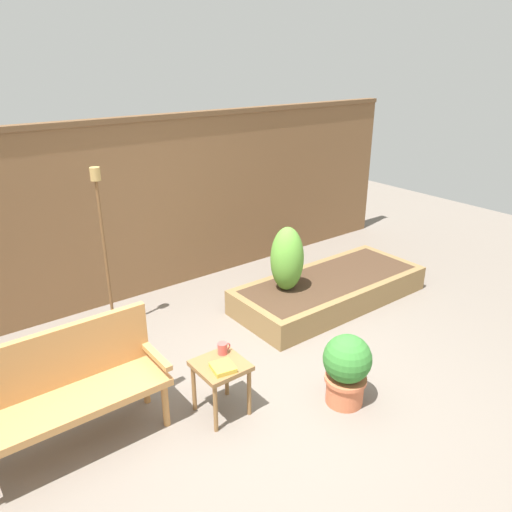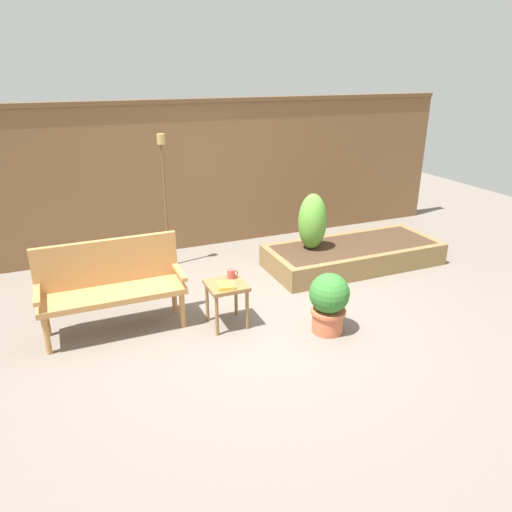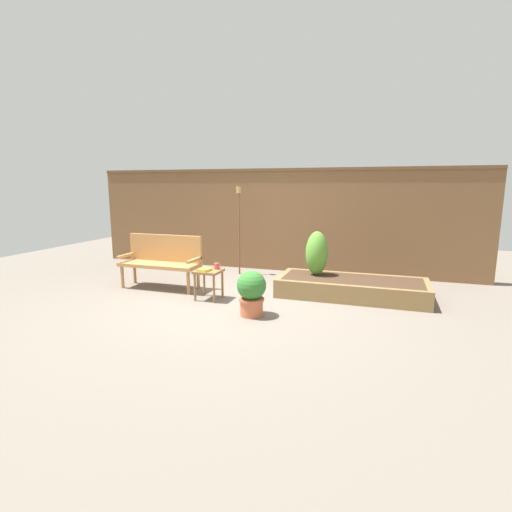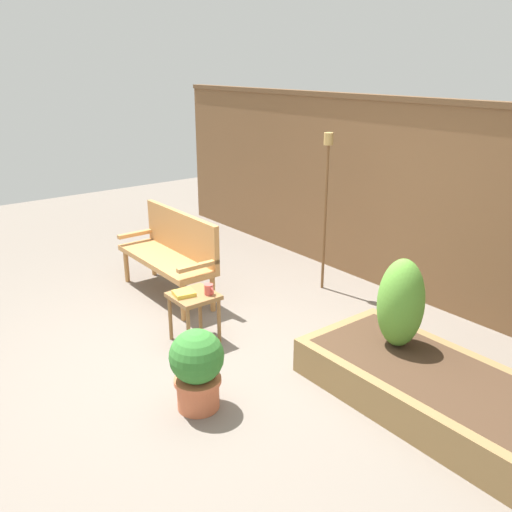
{
  "view_description": "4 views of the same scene",
  "coord_description": "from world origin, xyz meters",
  "px_view_note": "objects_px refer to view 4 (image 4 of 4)",
  "views": [
    {
      "loc": [
        -2.19,
        -2.71,
        2.79
      ],
      "look_at": [
        0.58,
        0.9,
        0.92
      ],
      "focal_mm": 34.48,
      "sensor_mm": 36.0,
      "label": 1
    },
    {
      "loc": [
        -1.84,
        -4.13,
        2.57
      ],
      "look_at": [
        0.06,
        0.39,
        0.62
      ],
      "focal_mm": 33.49,
      "sensor_mm": 36.0,
      "label": 2
    },
    {
      "loc": [
        2.25,
        -5.36,
        1.81
      ],
      "look_at": [
        0.35,
        0.31,
        0.72
      ],
      "focal_mm": 27.18,
      "sensor_mm": 36.0,
      "label": 3
    },
    {
      "loc": [
        3.57,
        -2.23,
        2.49
      ],
      "look_at": [
        -0.12,
        0.64,
        0.81
      ],
      "focal_mm": 37.99,
      "sensor_mm": 36.0,
      "label": 4
    }
  ],
  "objects_px": {
    "side_table": "(194,302)",
    "shrub_near_bench": "(401,303)",
    "garden_bench": "(173,248)",
    "book_on_table": "(184,293)",
    "potted_boxwood": "(197,366)",
    "tiki_torch": "(326,186)",
    "cup_on_table": "(209,290)"
  },
  "relations": [
    {
      "from": "garden_bench",
      "to": "side_table",
      "type": "bearing_deg",
      "value": -20.53
    },
    {
      "from": "garden_bench",
      "to": "book_on_table",
      "type": "xyz_separation_m",
      "value": [
        1.07,
        -0.5,
        -0.05
      ]
    },
    {
      "from": "garden_bench",
      "to": "side_table",
      "type": "xyz_separation_m",
      "value": [
        1.1,
        -0.41,
        -0.15
      ]
    },
    {
      "from": "side_table",
      "to": "shrub_near_bench",
      "type": "relative_size",
      "value": 0.64
    },
    {
      "from": "garden_bench",
      "to": "potted_boxwood",
      "type": "distance_m",
      "value": 2.24
    },
    {
      "from": "book_on_table",
      "to": "potted_boxwood",
      "type": "xyz_separation_m",
      "value": [
        0.94,
        -0.45,
        -0.15
      ]
    },
    {
      "from": "side_table",
      "to": "cup_on_table",
      "type": "bearing_deg",
      "value": 48.22
    },
    {
      "from": "book_on_table",
      "to": "cup_on_table",
      "type": "bearing_deg",
      "value": 67.18
    },
    {
      "from": "potted_boxwood",
      "to": "garden_bench",
      "type": "bearing_deg",
      "value": 154.78
    },
    {
      "from": "book_on_table",
      "to": "tiki_torch",
      "type": "xyz_separation_m",
      "value": [
        -0.15,
        1.94,
        0.72
      ]
    },
    {
      "from": "potted_boxwood",
      "to": "shrub_near_bench",
      "type": "height_order",
      "value": "shrub_near_bench"
    },
    {
      "from": "book_on_table",
      "to": "potted_boxwood",
      "type": "bearing_deg",
      "value": -14.84
    },
    {
      "from": "shrub_near_bench",
      "to": "potted_boxwood",
      "type": "bearing_deg",
      "value": -112.85
    },
    {
      "from": "potted_boxwood",
      "to": "tiki_torch",
      "type": "distance_m",
      "value": 2.77
    },
    {
      "from": "cup_on_table",
      "to": "book_on_table",
      "type": "height_order",
      "value": "cup_on_table"
    },
    {
      "from": "side_table",
      "to": "potted_boxwood",
      "type": "height_order",
      "value": "potted_boxwood"
    },
    {
      "from": "garden_bench",
      "to": "cup_on_table",
      "type": "height_order",
      "value": "garden_bench"
    },
    {
      "from": "shrub_near_bench",
      "to": "tiki_torch",
      "type": "height_order",
      "value": "tiki_torch"
    },
    {
      "from": "side_table",
      "to": "book_on_table",
      "type": "bearing_deg",
      "value": -110.19
    },
    {
      "from": "cup_on_table",
      "to": "shrub_near_bench",
      "type": "xyz_separation_m",
      "value": [
        1.46,
        0.88,
        0.14
      ]
    },
    {
      "from": "shrub_near_bench",
      "to": "tiki_torch",
      "type": "xyz_separation_m",
      "value": [
        -1.74,
        0.87,
        0.54
      ]
    },
    {
      "from": "potted_boxwood",
      "to": "shrub_near_bench",
      "type": "distance_m",
      "value": 1.69
    },
    {
      "from": "cup_on_table",
      "to": "book_on_table",
      "type": "xyz_separation_m",
      "value": [
        -0.13,
        -0.19,
        -0.03
      ]
    },
    {
      "from": "side_table",
      "to": "garden_bench",
      "type": "bearing_deg",
      "value": 159.47
    },
    {
      "from": "cup_on_table",
      "to": "tiki_torch",
      "type": "distance_m",
      "value": 1.9
    },
    {
      "from": "side_table",
      "to": "book_on_table",
      "type": "distance_m",
      "value": 0.13
    },
    {
      "from": "book_on_table",
      "to": "tiki_torch",
      "type": "distance_m",
      "value": 2.07
    },
    {
      "from": "garden_bench",
      "to": "side_table",
      "type": "distance_m",
      "value": 1.19
    },
    {
      "from": "garden_bench",
      "to": "book_on_table",
      "type": "bearing_deg",
      "value": -24.76
    },
    {
      "from": "tiki_torch",
      "to": "cup_on_table",
      "type": "bearing_deg",
      "value": -80.84
    },
    {
      "from": "cup_on_table",
      "to": "side_table",
      "type": "bearing_deg",
      "value": -131.78
    },
    {
      "from": "potted_boxwood",
      "to": "shrub_near_bench",
      "type": "xyz_separation_m",
      "value": [
        0.64,
        1.53,
        0.32
      ]
    }
  ]
}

